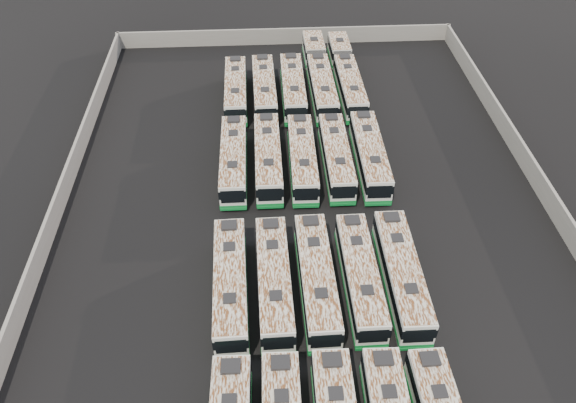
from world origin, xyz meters
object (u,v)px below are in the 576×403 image
object	(u,v)px
bus_midfront_far_left	(231,284)
bus_midfront_right	(360,276)
bus_midback_center	(302,158)
bus_back_far_left	(236,90)
bus_midback_far_left	(234,160)
bus_midfront_far_right	(401,275)
bus_midfront_center	(317,279)
bus_back_right	(319,75)
bus_midback_right	(336,157)
bus_midback_far_right	(370,155)
bus_back_far_right	(346,74)
bus_midfront_left	(274,281)
bus_midback_left	(268,158)
bus_back_center	(293,88)
bus_back_left	(264,89)

from	to	relation	value
bus_midfront_far_left	bus_midfront_right	xyz separation A→B (m)	(10.03, 0.18, -0.03)
bus_midback_center	bus_back_far_left	world-z (taller)	bus_midback_center
bus_midback_far_left	bus_midback_center	distance (m)	6.70
bus_midfront_far_right	bus_midback_far_left	world-z (taller)	bus_midfront_far_right
bus_midfront_center	bus_back_right	bearing A→B (deg)	83.15
bus_midback_right	bus_midback_far_right	size ratio (longest dim) A/B	0.97
bus_back_right	bus_back_far_right	xyz separation A→B (m)	(3.25, -0.07, -0.05)
bus_midfront_center	bus_back_right	distance (m)	31.88
bus_back_right	bus_midfront_left	bearing A→B (deg)	-102.27
bus_midback_far_left	bus_midback_left	world-z (taller)	bus_midback_left
bus_back_far_left	bus_back_center	xyz separation A→B (m)	(6.59, -0.02, 0.06)
bus_midback_right	bus_back_left	distance (m)	14.87
bus_back_right	bus_midback_far_right	bearing A→B (deg)	-78.75
bus_midback_far_left	bus_back_center	distance (m)	14.84
bus_midback_right	bus_midfront_right	bearing A→B (deg)	-89.93
bus_midback_center	bus_back_left	world-z (taller)	bus_back_left
bus_back_center	bus_back_far_left	bearing A→B (deg)	-179.66
bus_midback_far_right	bus_back_left	world-z (taller)	bus_midback_far_right
bus_midback_left	bus_back_center	world-z (taller)	bus_back_center
bus_midfront_left	bus_midback_center	distance (m)	15.83
bus_midback_center	bus_back_center	xyz separation A→B (m)	(-0.06, 13.34, 0.04)
bus_midfront_far_left	bus_midfront_left	bearing A→B (deg)	-0.43
bus_midfront_center	bus_midfront_right	xyz separation A→B (m)	(3.40, 0.09, -0.05)
bus_midfront_center	bus_back_far_right	bearing A→B (deg)	77.39
bus_midback_far_right	bus_back_far_right	size ratio (longest dim) A/B	0.67
bus_back_far_left	bus_midback_left	bearing A→B (deg)	-76.47
bus_back_right	bus_back_center	bearing A→B (deg)	-138.97
bus_midback_right	bus_midback_far_right	xyz separation A→B (m)	(3.30, -0.03, 0.05)
bus_back_far_right	bus_back_far_left	bearing A→B (deg)	-168.23
bus_midback_right	bus_back_center	world-z (taller)	bus_back_center
bus_back_far_right	bus_midfront_far_right	bearing A→B (deg)	-90.42
bus_midfront_center	bus_back_far_left	distance (m)	29.52
bus_back_left	bus_midback_left	bearing A→B (deg)	-90.84
bus_midfront_far_left	bus_midfront_far_right	bearing A→B (deg)	-0.85
bus_midback_left	bus_back_right	world-z (taller)	bus_midback_left
bus_midfront_left	bus_midback_right	xyz separation A→B (m)	(6.71, 15.52, -0.02)
bus_midfront_far_left	bus_back_center	distance (m)	29.62
bus_midback_left	bus_back_far_right	size ratio (longest dim) A/B	0.66
bus_midfront_far_left	bus_midback_far_right	xyz separation A→B (m)	(13.35, 15.55, 0.02)
bus_back_left	bus_back_center	xyz separation A→B (m)	(3.31, 0.01, 0.02)
bus_midback_left	bus_midback_right	size ratio (longest dim) A/B	1.03
bus_back_center	bus_back_right	xyz separation A→B (m)	(3.32, 2.94, -0.01)
bus_midfront_center	bus_back_right	size ratio (longest dim) A/B	0.65
bus_midfront_right	bus_back_center	bearing A→B (deg)	96.32
bus_midback_far_right	bus_midfront_center	bearing A→B (deg)	-112.71
bus_midback_left	bus_back_far_left	size ratio (longest dim) A/B	1.03
bus_midfront_far_left	bus_midback_far_left	distance (m)	15.60
bus_midback_far_left	bus_back_far_right	bearing A→B (deg)	50.74
bus_midfront_left	bus_back_left	bearing A→B (deg)	89.21
bus_back_center	bus_back_far_right	xyz separation A→B (m)	(6.58, 2.86, -0.06)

